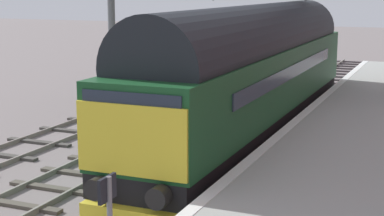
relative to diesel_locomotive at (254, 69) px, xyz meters
The scene contains 7 objects.
ground_plane 5.84m from the diesel_locomotive, 90.01° to the right, with size 140.00×140.00×0.00m, color slate.
track_main 5.82m from the diesel_locomotive, 90.01° to the right, with size 2.50×60.00×0.15m.
track_adjacent_west 6.67m from the diesel_locomotive, 121.72° to the right, with size 2.50×60.00×0.15m.
track_adjacent_far_west 8.76m from the diesel_locomotive, 141.05° to the right, with size 2.50×60.00×0.15m.
station_platform 6.70m from the diesel_locomotive, 55.78° to the right, with size 4.00×44.00×1.01m.
diesel_locomotive is the anchor object (origin of this frame).
platform_number_sign 13.04m from the diesel_locomotive, 81.85° to the right, with size 0.10×0.44×1.63m.
Camera 1 is at (6.10, -14.65, 5.24)m, focal length 56.69 mm.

